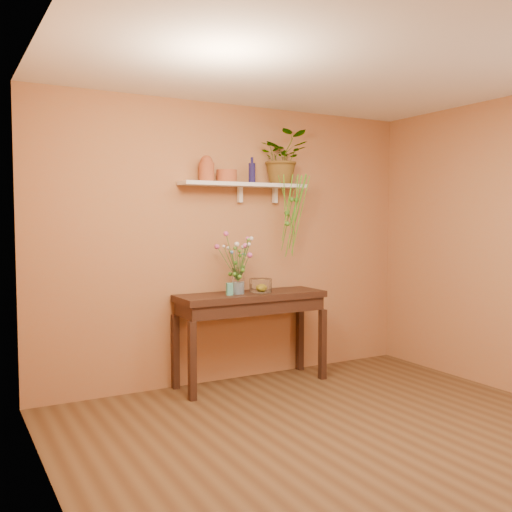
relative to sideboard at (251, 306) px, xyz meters
name	(u,v)px	position (x,y,z in m)	size (l,w,h in m)	color
room	(366,254)	(-0.05, -1.75, 0.59)	(4.04, 4.04, 2.70)	brown
sideboard	(251,306)	(0.00, 0.00, 0.00)	(1.46, 0.47, 0.88)	#3A2014
wall_shelf	(245,185)	(0.01, 0.13, 1.16)	(1.30, 0.24, 0.19)	white
terracotta_jug	(207,169)	(-0.40, 0.13, 1.30)	(0.17, 0.17, 0.24)	#9B4B26
terracotta_pot	(227,176)	(-0.20, 0.12, 1.24)	(0.19, 0.19, 0.12)	#9B4B26
blue_bottle	(252,173)	(0.07, 0.10, 1.28)	(0.08, 0.08, 0.25)	#181648
spider_plant	(283,158)	(0.45, 0.15, 1.45)	(0.48, 0.41, 0.53)	#3D751E
plant_fronds	(292,209)	(0.46, -0.01, 0.93)	(0.33, 0.38, 0.81)	#3D751E
glass_vase	(238,283)	(-0.14, -0.01, 0.23)	(0.12, 0.12, 0.25)	white
bouquet	(238,254)	(-0.15, -0.01, 0.51)	(0.34, 0.40, 0.47)	#386B28
glass_bowl	(261,286)	(0.10, 0.00, 0.19)	(0.22, 0.22, 0.13)	white
lemon	(261,288)	(0.10, -0.01, 0.17)	(0.08, 0.08, 0.08)	gold
carton	(230,289)	(-0.26, -0.06, 0.19)	(0.06, 0.04, 0.12)	teal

